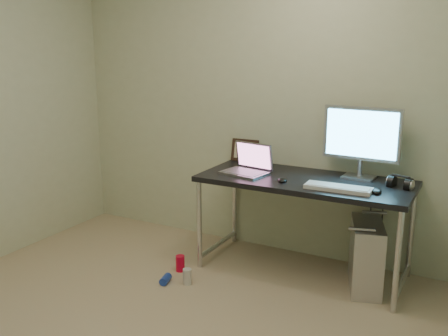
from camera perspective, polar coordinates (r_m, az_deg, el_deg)
wall_back at (r=4.20m, az=3.85°, el=7.39°), size 3.50×0.02×2.50m
desk at (r=3.79m, az=9.20°, el=-2.38°), size 1.57×0.69×0.75m
tower_computer at (r=3.78m, az=15.92°, el=-9.59°), size 0.34×0.52×0.53m
cable_a at (r=4.04m, az=16.40°, el=-5.79°), size 0.01×0.16×0.69m
cable_b at (r=4.01m, az=17.58°, el=-6.32°), size 0.02×0.11×0.71m
can_red at (r=3.98m, az=-5.03°, el=-10.81°), size 0.07×0.07×0.13m
can_white at (r=3.78m, az=-4.22°, el=-12.26°), size 0.09×0.09×0.12m
can_blue at (r=3.81m, az=-6.70°, el=-12.52°), size 0.08×0.12×0.06m
laptop at (r=3.88m, az=2.76°, el=0.21°), size 0.37×0.33×0.23m
monitor at (r=3.81m, az=15.44°, el=3.43°), size 0.57×0.18×0.53m
keyboard at (r=3.52m, az=12.92°, el=-2.24°), size 0.46×0.16×0.03m
mouse_right at (r=3.51m, az=17.04°, el=-2.46°), size 0.09×0.12×0.04m
mouse_left at (r=3.67m, az=6.70°, el=-1.27°), size 0.10×0.12×0.04m
headphones at (r=3.69m, az=19.49°, el=-1.68°), size 0.18×0.11×0.11m
picture_frame at (r=4.27m, az=2.39°, el=2.02°), size 0.24×0.08×0.19m
webcam at (r=4.16m, az=4.81°, el=1.65°), size 0.05×0.04×0.13m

